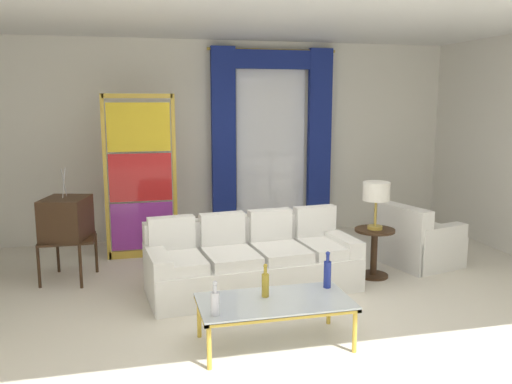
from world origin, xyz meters
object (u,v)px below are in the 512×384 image
Objects in this scene: bottle_blue_decanter at (215,302)px; stained_glass_divider at (141,181)px; bottle_amber_squat at (265,284)px; bottle_crystal_tall at (327,273)px; vintage_tv at (66,220)px; peacock_figurine at (177,245)px; coffee_table at (275,304)px; table_lamp_brass at (376,193)px; armchair_white at (418,243)px; round_side_table at (374,248)px; couch_white_long at (251,262)px.

stained_glass_divider is (-0.49, 3.14, 0.53)m from bottle_blue_decanter.
stained_glass_divider reaches higher than bottle_amber_squat.
bottle_crystal_tall is 3.21m from vintage_tv.
bottle_amber_squat is 2.61m from peacock_figurine.
bottle_crystal_tall is (0.56, 0.19, 0.18)m from coffee_table.
table_lamp_brass is at bearing 36.90° from bottle_blue_decanter.
armchair_white is 3.14m from peacock_figurine.
peacock_figurine is 1.05× the size of table_lamp_brass.
bottle_amber_squat is at bearing -146.16° from armchair_white.
couch_white_long is at bearing -178.86° from round_side_table.
round_side_table is at bearing -28.88° from stained_glass_divider.
couch_white_long is 1.82× the size of coffee_table.
table_lamp_brass is at bearing 0.00° from round_side_table.
vintage_tv is 2.36× the size of table_lamp_brass.
round_side_table is at bearing -11.84° from vintage_tv.
round_side_table is (1.10, 1.27, -0.20)m from bottle_crystal_tall.
vintage_tv is (-1.87, 2.11, 0.20)m from bottle_amber_squat.
table_lamp_brass is (2.21, 1.66, 0.50)m from bottle_blue_decanter.
peacock_figurine is 2.55m from round_side_table.
bottle_blue_decanter is 3.22m from stained_glass_divider.
bottle_blue_decanter is 0.83× the size of bottle_crystal_tall.
armchair_white is at bearing -5.97° from vintage_tv.
table_lamp_brass is at bearing -28.88° from stained_glass_divider.
coffee_table is 2.20m from round_side_table.
vintage_tv is 1.48m from peacock_figurine.
couch_white_long reaches higher than bottle_crystal_tall.
bottle_blue_decanter reaches higher than coffee_table.
vintage_tv is (-2.48, 2.02, 0.18)m from bottle_crystal_tall.
couch_white_long reaches higher than armchair_white.
coffee_table is 0.61m from bottle_crystal_tall.
armchair_white is at bearing 40.20° from bottle_crystal_tall.
bottle_crystal_tall is 3.23m from stained_glass_divider.
coffee_table is 2.95m from vintage_tv.
bottle_blue_decanter is 3.56m from armchair_white.
table_lamp_brass is (3.58, -0.75, 0.30)m from vintage_tv.
coffee_table is 2.99m from armchair_white.
vintage_tv is at bearing -162.27° from peacock_figurine.
armchair_white reaches higher than coffee_table.
peacock_figurine is (-3.02, 0.88, -0.07)m from armchair_white.
bottle_crystal_tall is 0.62m from bottle_amber_squat.
round_side_table is (1.65, 1.46, -0.02)m from coffee_table.
couch_white_long is 1.79× the size of vintage_tv.
armchair_white is (2.41, 1.76, -0.09)m from coffee_table.
bottle_blue_decanter is 2.78m from vintage_tv.
couch_white_long is at bearing -20.86° from vintage_tv.
bottle_crystal_tall is at bearing -70.76° from couch_white_long.
coffee_table is at bearing -48.90° from vintage_tv.
bottle_blue_decanter is 1.17m from bottle_crystal_tall.
round_side_table is 1.04× the size of table_lamp_brass.
table_lamp_brass reaches higher than armchair_white.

